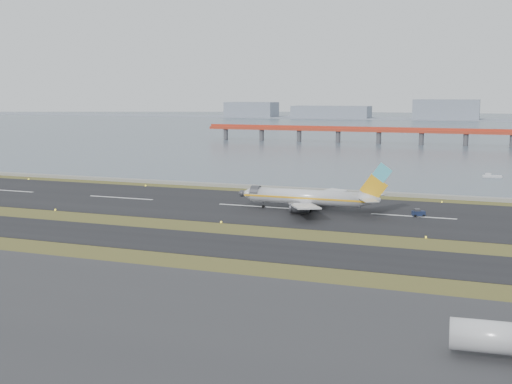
% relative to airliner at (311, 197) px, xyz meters
% --- Properties ---
extents(ground, '(1000.00, 1000.00, 0.00)m').
position_rel_airliner_xyz_m(ground, '(-15.16, -28.71, -3.46)').
color(ground, '#404B1A').
rests_on(ground, ground).
extents(apron_strip, '(1000.00, 50.00, 0.10)m').
position_rel_airliner_xyz_m(apron_strip, '(-15.16, -83.71, -3.41)').
color(apron_strip, '#313133').
rests_on(apron_strip, ground).
extents(taxiway_strip, '(1000.00, 18.00, 0.10)m').
position_rel_airliner_xyz_m(taxiway_strip, '(-15.16, -40.71, -3.41)').
color(taxiway_strip, black).
rests_on(taxiway_strip, ground).
extents(runway_strip, '(1000.00, 45.00, 0.10)m').
position_rel_airliner_xyz_m(runway_strip, '(-15.16, 1.29, -3.41)').
color(runway_strip, black).
rests_on(runway_strip, ground).
extents(seawall, '(1000.00, 2.50, 1.00)m').
position_rel_airliner_xyz_m(seawall, '(-15.16, 31.29, -2.96)').
color(seawall, gray).
rests_on(seawall, ground).
extents(bay_water, '(1400.00, 800.00, 1.30)m').
position_rel_airliner_xyz_m(bay_water, '(-15.16, 431.29, -3.46)').
color(bay_water, '#465364').
rests_on(bay_water, ground).
extents(red_pier, '(260.00, 5.00, 10.20)m').
position_rel_airliner_xyz_m(red_pier, '(4.84, 221.29, 3.82)').
color(red_pier, '#B6351F').
rests_on(red_pier, ground).
extents(far_shoreline, '(1400.00, 80.00, 60.50)m').
position_rel_airliner_xyz_m(far_shoreline, '(-1.54, 591.29, 2.61)').
color(far_shoreline, gray).
rests_on(far_shoreline, ground).
extents(airliner, '(38.52, 32.89, 12.80)m').
position_rel_airliner_xyz_m(airliner, '(0.00, 0.00, 0.00)').
color(airliner, silver).
rests_on(airliner, ground).
extents(pushback_tug, '(3.35, 2.68, 1.88)m').
position_rel_airliner_xyz_m(pushback_tug, '(25.91, 1.90, -2.54)').
color(pushback_tug, '#151E3B').
rests_on(pushback_tug, ground).
extents(workboat_near, '(6.57, 2.72, 1.55)m').
position_rel_airliner_xyz_m(workboat_near, '(42.30, 83.58, -2.97)').
color(workboat_near, silver).
rests_on(workboat_near, ground).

